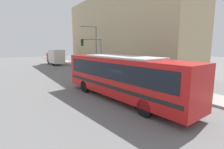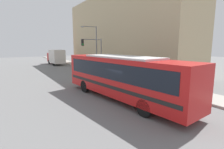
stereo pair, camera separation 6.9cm
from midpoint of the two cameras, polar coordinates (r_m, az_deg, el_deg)
name	(u,v)px [view 2 (the right image)]	position (r m, az deg, el deg)	size (l,w,h in m)	color
ground_plane	(124,101)	(13.32, 3.94, -8.62)	(120.00, 120.00, 0.00)	slate
sidewalk	(87,67)	(33.30, -8.04, 2.40)	(2.77, 70.00, 0.17)	#A8A399
building_facade	(118,32)	(31.77, 2.17, 13.59)	(6.00, 30.04, 12.82)	tan
city_bus	(122,75)	(13.19, 3.34, -0.07)	(3.81, 12.16, 3.36)	red
delivery_truck	(56,57)	(39.95, -17.80, 5.59)	(2.27, 7.12, 3.21)	silver
fire_hydrant	(130,77)	(20.66, 6.10, -0.69)	(0.20, 0.27, 0.67)	red
traffic_light_pole	(94,49)	(26.11, -5.72, 8.26)	(3.28, 0.35, 4.97)	slate
parking_meter	(115,69)	(23.21, 1.15, 1.91)	(0.14, 0.14, 1.34)	slate
street_lamp	(94,44)	(28.08, -5.70, 9.78)	(2.69, 0.28, 6.91)	slate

